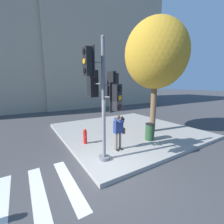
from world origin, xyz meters
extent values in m
plane|color=#424244|center=(0.00, 0.00, 0.00)|extent=(160.00, 160.00, 0.00)
cube|color=#9E9B96|center=(3.50, 3.50, 0.09)|extent=(8.00, 8.00, 0.17)
cube|color=silver|center=(-1.20, 0.30, 0.00)|extent=(0.37, 2.87, 0.01)
cube|color=silver|center=(-2.08, 0.30, 0.00)|extent=(0.37, 2.87, 0.01)
cube|color=silver|center=(-2.95, 0.30, 0.00)|extent=(0.37, 2.87, 0.01)
cylinder|color=slate|center=(0.33, 0.75, 0.23)|extent=(0.44, 0.44, 0.12)
cylinder|color=slate|center=(0.33, 0.75, 2.44)|extent=(0.14, 0.14, 4.30)
sphere|color=slate|center=(0.33, 0.75, 4.63)|extent=(0.15, 0.15, 0.15)
cylinder|color=slate|center=(0.24, 1.00, 3.09)|extent=(0.18, 0.38, 0.05)
cube|color=black|center=(0.13, 1.30, 3.09)|extent=(0.36, 0.33, 0.90)
cube|color=black|center=(0.18, 1.17, 3.09)|extent=(0.40, 0.17, 1.02)
cylinder|color=black|center=(0.09, 1.42, 3.39)|extent=(0.17, 0.09, 0.17)
cylinder|color=orange|center=(0.09, 1.42, 3.09)|extent=(0.17, 0.09, 0.17)
cylinder|color=black|center=(0.09, 1.42, 2.79)|extent=(0.17, 0.09, 0.17)
cylinder|color=slate|center=(0.43, 0.51, 2.62)|extent=(0.19, 0.38, 0.05)
cube|color=black|center=(0.54, 0.21, 2.62)|extent=(0.37, 0.33, 0.90)
cube|color=black|center=(0.49, 0.34, 2.62)|extent=(0.40, 0.18, 1.02)
cylinder|color=black|center=(0.59, 0.09, 2.92)|extent=(0.17, 0.09, 0.17)
cylinder|color=orange|center=(0.59, 0.09, 2.62)|extent=(0.17, 0.09, 0.17)
cylinder|color=black|center=(0.59, 0.09, 2.32)|extent=(0.17, 0.09, 0.17)
cylinder|color=slate|center=(0.07, 0.74, 3.80)|extent=(0.39, 0.06, 0.05)
cube|color=black|center=(-0.25, 0.73, 3.80)|extent=(0.25, 0.31, 0.90)
cube|color=black|center=(-0.12, 0.74, 3.80)|extent=(0.04, 0.42, 1.02)
cylinder|color=black|center=(-0.38, 0.72, 4.10)|extent=(0.04, 0.17, 0.17)
cylinder|color=orange|center=(-0.38, 0.72, 3.80)|extent=(0.04, 0.17, 0.17)
cylinder|color=black|center=(-0.38, 0.72, 3.50)|extent=(0.04, 0.17, 0.17)
cylinder|color=slate|center=(0.58, 0.83, 3.03)|extent=(0.39, 0.17, 0.05)
cube|color=black|center=(0.88, 0.93, 3.03)|extent=(0.32, 0.36, 0.90)
cube|color=black|center=(0.76, 0.89, 3.03)|extent=(0.15, 0.41, 1.02)
cylinder|color=black|center=(1.01, 0.97, 3.33)|extent=(0.08, 0.17, 0.17)
cylinder|color=orange|center=(1.01, 0.97, 3.03)|extent=(0.08, 0.17, 0.17)
cylinder|color=black|center=(1.01, 0.97, 2.73)|extent=(0.08, 0.17, 0.17)
cube|color=black|center=(1.21, 1.16, 0.20)|extent=(0.09, 0.24, 0.05)
cube|color=black|center=(1.41, 1.16, 0.20)|extent=(0.09, 0.24, 0.05)
cylinder|color=#6B6051|center=(1.21, 1.22, 0.56)|extent=(0.11, 0.11, 0.78)
cylinder|color=#6B6051|center=(1.41, 1.22, 0.56)|extent=(0.11, 0.11, 0.78)
cube|color=navy|center=(1.31, 1.22, 1.22)|extent=(0.40, 0.22, 0.55)
sphere|color=brown|center=(1.31, 1.22, 1.65)|extent=(0.19, 0.19, 0.19)
cube|color=black|center=(1.31, 0.91, 1.63)|extent=(0.12, 0.10, 0.09)
cylinder|color=black|center=(1.31, 0.84, 1.63)|extent=(0.06, 0.08, 0.06)
cylinder|color=navy|center=(1.18, 1.08, 1.57)|extent=(0.23, 0.35, 0.22)
cylinder|color=navy|center=(1.45, 1.08, 1.57)|extent=(0.23, 0.35, 0.22)
cube|color=brown|center=(1.59, 1.24, 1.00)|extent=(0.10, 0.20, 0.26)
cylinder|color=brown|center=(4.64, 2.33, 1.84)|extent=(0.34, 0.34, 3.34)
ellipsoid|color=#BC8E28|center=(4.64, 2.33, 4.77)|extent=(3.58, 3.58, 3.94)
cylinder|color=red|center=(0.31, 2.66, 0.47)|extent=(0.18, 0.18, 0.60)
sphere|color=red|center=(0.31, 2.66, 0.82)|extent=(0.17, 0.17, 0.17)
cylinder|color=red|center=(0.31, 2.53, 0.54)|extent=(0.08, 0.06, 0.08)
cylinder|color=#234728|center=(3.39, 1.32, 0.59)|extent=(0.46, 0.46, 0.84)
cylinder|color=black|center=(3.39, 1.32, 1.03)|extent=(0.49, 0.49, 0.04)
cube|color=tan|center=(9.08, 20.42, 8.54)|extent=(17.57, 13.29, 17.08)
camera|label=1|loc=(-2.27, -4.03, 3.06)|focal=24.00mm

